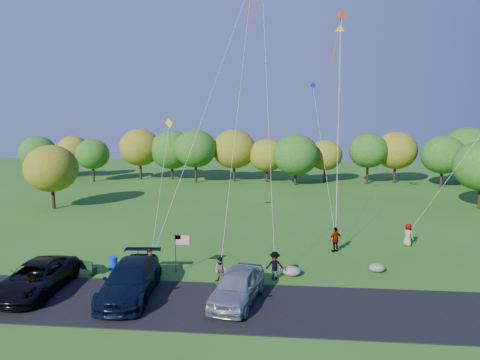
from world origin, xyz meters
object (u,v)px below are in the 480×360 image
object	(u,v)px
flyer_d	(336,239)
park_bench	(81,267)
flyer_a	(150,264)
flyer_e	(408,235)
minivan_dark	(36,278)
flyer_c	(275,265)
flyer_b	(220,270)
trash_barrel	(113,263)
minivan_navy	(130,280)
minivan_silver	(237,286)

from	to	relation	value
flyer_d	park_bench	xyz separation A→B (m)	(-16.77, -6.27, -0.39)
flyer_a	flyer_e	world-z (taller)	flyer_a
flyer_d	park_bench	bearing A→B (deg)	-10.54
minivan_dark	flyer_d	distance (m)	20.26
minivan_dark	flyer_c	bearing A→B (deg)	11.46
flyer_b	trash_barrel	xyz separation A→B (m)	(-7.43, 1.68, -0.38)
minivan_navy	flyer_d	distance (m)	15.50
minivan_navy	flyer_b	size ratio (longest dim) A/B	4.08
minivan_navy	flyer_a	size ratio (longest dim) A/B	3.54
flyer_b	park_bench	distance (m)	9.05
flyer_a	park_bench	size ratio (longest dim) A/B	0.99
minivan_silver	flyer_a	bearing A→B (deg)	163.17
minivan_silver	park_bench	world-z (taller)	minivan_silver
minivan_dark	flyer_e	bearing A→B (deg)	22.52
flyer_a	park_bench	bearing A→B (deg)	145.83
minivan_navy	flyer_b	bearing A→B (deg)	23.56
minivan_dark	trash_barrel	bearing A→B (deg)	52.69
flyer_b	flyer_e	bearing A→B (deg)	56.66
flyer_c	flyer_e	xyz separation A→B (m)	(10.27, 7.76, 0.01)
minivan_navy	flyer_c	bearing A→B (deg)	18.65
flyer_c	park_bench	world-z (taller)	flyer_c
minivan_silver	flyer_c	world-z (taller)	minivan_silver
flyer_b	minivan_silver	bearing A→B (deg)	-40.33
flyer_a	flyer_d	bearing A→B (deg)	-6.93
flyer_a	flyer_d	xyz separation A→B (m)	(12.23, 6.28, 0.03)
minivan_silver	flyer_d	xyz separation A→B (m)	(6.44, 9.37, -0.02)
flyer_a	flyer_d	world-z (taller)	flyer_d
minivan_navy	trash_barrel	xyz separation A→B (m)	(-2.67, 4.19, -0.59)
minivan_dark	flyer_e	distance (m)	26.35
flyer_b	park_bench	world-z (taller)	flyer_b
minivan_silver	flyer_c	distance (m)	4.11
flyer_a	flyer_e	bearing A→B (deg)	-9.50
park_bench	minivan_navy	bearing A→B (deg)	-18.08
flyer_e	flyer_c	bearing A→B (deg)	88.55
flyer_b	flyer_d	xyz separation A→B (m)	(7.74, 6.67, 0.15)
flyer_c	flyer_a	bearing A→B (deg)	0.08
flyer_b	flyer_c	size ratio (longest dim) A/B	0.90
flyer_d	trash_barrel	size ratio (longest dim) A/B	2.30
trash_barrel	flyer_d	bearing A→B (deg)	18.20
minivan_silver	flyer_b	size ratio (longest dim) A/B	3.35
minivan_dark	minivan_silver	bearing A→B (deg)	-3.54
flyer_a	minivan_dark	bearing A→B (deg)	172.17
minivan_navy	trash_barrel	distance (m)	5.00
minivan_navy	trash_barrel	size ratio (longest dim) A/B	7.89
minivan_navy	flyer_e	world-z (taller)	minivan_navy
minivan_silver	flyer_d	size ratio (longest dim) A/B	2.81
flyer_d	minivan_navy	bearing A→B (deg)	5.24
park_bench	flyer_a	bearing A→B (deg)	16.03
trash_barrel	flyer_b	bearing A→B (deg)	-12.73
minivan_navy	flyer_d	xyz separation A→B (m)	(12.50, 9.18, -0.06)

